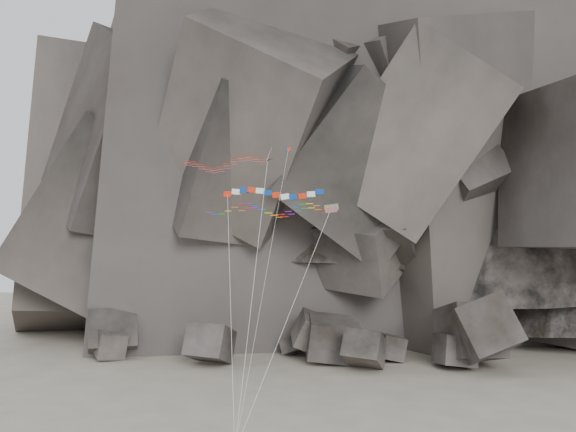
% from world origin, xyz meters
% --- Properties ---
extents(headland, '(110.00, 70.00, 84.00)m').
position_xyz_m(headland, '(0.00, 70.00, 42.00)').
color(headland, '#554C46').
rests_on(headland, ground).
extents(boulder_field, '(63.11, 15.96, 11.05)m').
position_xyz_m(boulder_field, '(6.69, 34.07, 2.88)').
color(boulder_field, '#47423F').
rests_on(boulder_field, ground).
extents(delta_kite, '(9.04, 12.03, 24.29)m').
position_xyz_m(delta_kite, '(-2.07, 1.41, 24.64)').
color(delta_kite, red).
rests_on(delta_kite, ground).
extents(banner_kite, '(9.45, 12.15, 20.60)m').
position_xyz_m(banner_kite, '(2.72, 1.97, 21.69)').
color(banner_kite, red).
rests_on(banner_kite, ground).
extents(parafoil_kite, '(13.33, 11.65, 19.05)m').
position_xyz_m(parafoil_kite, '(1.87, 1.78, 20.30)').
color(parafoil_kite, yellow).
rests_on(parafoil_kite, ground).
extents(pennant_kite, '(1.78, 11.92, 24.28)m').
position_xyz_m(pennant_kite, '(3.64, -1.01, 18.96)').
color(pennant_kite, red).
rests_on(pennant_kite, ground).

